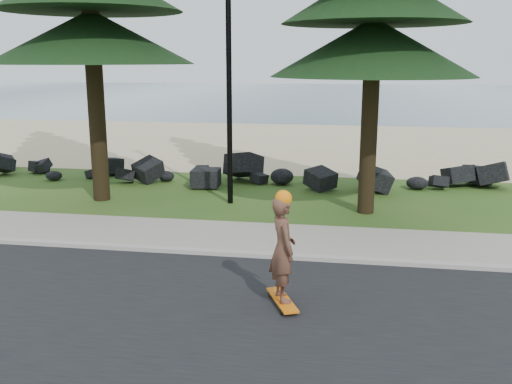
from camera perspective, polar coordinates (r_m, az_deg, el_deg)
ground at (r=12.06m, az=-5.73°, el=-4.76°), size 160.00×160.00×0.00m
road at (r=8.12m, az=-14.23°, el=-14.22°), size 160.00×7.00×0.02m
kerb at (r=11.23m, az=-6.93°, el=-5.89°), size 160.00×0.20×0.10m
sidewalk at (r=12.23m, az=-5.50°, el=-4.30°), size 160.00×2.00×0.08m
beach_sand at (r=26.02m, az=2.58°, el=4.95°), size 160.00×15.00×0.01m
ocean at (r=62.26m, az=6.66°, el=9.62°), size 160.00×58.00×0.01m
seawall_boulders at (r=17.35m, az=-0.95°, el=0.83°), size 60.00×2.40×1.10m
lamp_post at (r=14.60m, az=-2.76°, el=14.85°), size 0.25×0.14×8.14m
skateboarder at (r=8.59m, az=2.69°, el=-5.75°), size 0.61×0.98×1.80m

